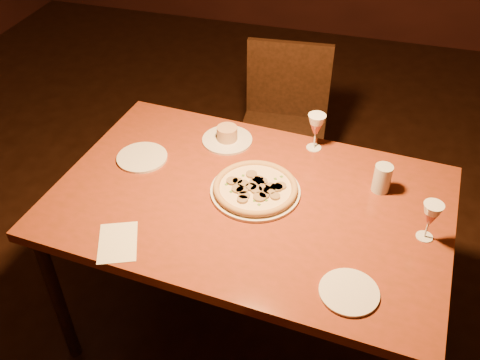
# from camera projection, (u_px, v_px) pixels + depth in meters

# --- Properties ---
(floor) EXTENTS (7.00, 7.00, 0.00)m
(floor) POSITION_uv_depth(u_px,v_px,m) (204.00, 318.00, 2.65)
(floor) COLOR black
(floor) RESTS_ON ground
(dining_table) EXTENTS (1.61, 1.10, 0.83)m
(dining_table) POSITION_uv_depth(u_px,v_px,m) (250.00, 212.00, 2.15)
(dining_table) COLOR maroon
(dining_table) RESTS_ON floor
(chair_far) EXTENTS (0.51, 0.51, 0.97)m
(chair_far) POSITION_uv_depth(u_px,v_px,m) (283.00, 123.00, 3.01)
(chair_far) COLOR black
(chair_far) RESTS_ON floor
(pizza_plate) EXTENTS (0.36, 0.36, 0.04)m
(pizza_plate) POSITION_uv_depth(u_px,v_px,m) (255.00, 188.00, 2.11)
(pizza_plate) COLOR silver
(pizza_plate) RESTS_ON dining_table
(ramekin_saucer) EXTENTS (0.23, 0.23, 0.07)m
(ramekin_saucer) POSITION_uv_depth(u_px,v_px,m) (227.00, 137.00, 2.39)
(ramekin_saucer) COLOR silver
(ramekin_saucer) RESTS_ON dining_table
(wine_glass_far) EXTENTS (0.08, 0.08, 0.17)m
(wine_glass_far) POSITION_uv_depth(u_px,v_px,m) (315.00, 132.00, 2.30)
(wine_glass_far) COLOR #BE584F
(wine_glass_far) RESTS_ON dining_table
(wine_glass_right) EXTENTS (0.07, 0.07, 0.16)m
(wine_glass_right) POSITION_uv_depth(u_px,v_px,m) (429.00, 221.00, 1.88)
(wine_glass_right) COLOR #BE584F
(wine_glass_right) RESTS_ON dining_table
(water_tumbler) EXTENTS (0.07, 0.07, 0.12)m
(water_tumbler) POSITION_uv_depth(u_px,v_px,m) (382.00, 178.00, 2.10)
(water_tumbler) COLOR silver
(water_tumbler) RESTS_ON dining_table
(side_plate_left) EXTENTS (0.22, 0.22, 0.01)m
(side_plate_left) POSITION_uv_depth(u_px,v_px,m) (142.00, 157.00, 2.30)
(side_plate_left) COLOR silver
(side_plate_left) RESTS_ON dining_table
(side_plate_near) EXTENTS (0.20, 0.20, 0.01)m
(side_plate_near) POSITION_uv_depth(u_px,v_px,m) (349.00, 292.00, 1.74)
(side_plate_near) COLOR silver
(side_plate_near) RESTS_ON dining_table
(menu_card) EXTENTS (0.20, 0.24, 0.00)m
(menu_card) POSITION_uv_depth(u_px,v_px,m) (118.00, 242.00, 1.91)
(menu_card) COLOR white
(menu_card) RESTS_ON dining_table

